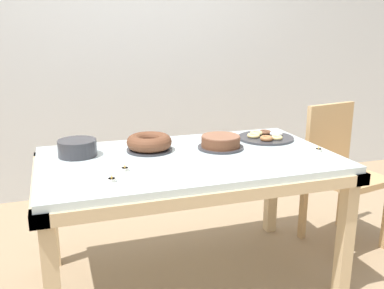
{
  "coord_description": "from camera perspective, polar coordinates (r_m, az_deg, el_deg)",
  "views": [
    {
      "loc": [
        -0.69,
        -2.13,
        1.43
      ],
      "look_at": [
        0.02,
        0.02,
        0.81
      ],
      "focal_mm": 40.0,
      "sensor_mm": 36.0,
      "label": 1
    }
  ],
  "objects": [
    {
      "name": "tealight_centre",
      "position": [
        2.12,
        -8.94,
        -3.22
      ],
      "size": [
        0.04,
        0.04,
        0.04
      ],
      "color": "silver",
      "rests_on": "dining_table"
    },
    {
      "name": "ground_plane",
      "position": [
        2.66,
        -0.38,
        -17.34
      ],
      "size": [
        12.0,
        12.0,
        0.0
      ],
      "primitive_type": "plane",
      "color": "#997F60"
    },
    {
      "name": "cake_chocolate_round",
      "position": [
        2.48,
        3.84,
        0.28
      ],
      "size": [
        0.27,
        0.27,
        0.08
      ],
      "color": "#333338",
      "rests_on": "dining_table"
    },
    {
      "name": "plate_stack",
      "position": [
        2.41,
        -15.03,
        -0.45
      ],
      "size": [
        0.21,
        0.21,
        0.09
      ],
      "color": "#333338",
      "rests_on": "dining_table"
    },
    {
      "name": "chair",
      "position": [
        3.05,
        19.06,
        -2.89
      ],
      "size": [
        0.49,
        0.49,
        0.94
      ],
      "color": "tan",
      "rests_on": "ground"
    },
    {
      "name": "tealight_right_edge",
      "position": [
        1.99,
        -10.64,
        -4.6
      ],
      "size": [
        0.04,
        0.04,
        0.04
      ],
      "color": "silver",
      "rests_on": "dining_table"
    },
    {
      "name": "cake_golden_bundt",
      "position": [
        2.44,
        -5.72,
        0.21
      ],
      "size": [
        0.26,
        0.26,
        0.09
      ],
      "color": "#333338",
      "rests_on": "dining_table"
    },
    {
      "name": "wall_back",
      "position": [
        3.8,
        -8.09,
        13.15
      ],
      "size": [
        8.0,
        0.1,
        2.6
      ],
      "primitive_type": "cube",
      "color": "silver",
      "rests_on": "ground"
    },
    {
      "name": "pastry_platter",
      "position": [
        2.74,
        9.77,
        1.01
      ],
      "size": [
        0.35,
        0.35,
        0.04
      ],
      "color": "#333338",
      "rests_on": "dining_table"
    },
    {
      "name": "tealight_near_cakes",
      "position": [
        2.53,
        16.52,
        -0.68
      ],
      "size": [
        0.04,
        0.04,
        0.04
      ],
      "color": "silver",
      "rests_on": "dining_table"
    },
    {
      "name": "dining_table",
      "position": [
        2.37,
        -0.41,
        -3.64
      ],
      "size": [
        1.63,
        0.95,
        0.75
      ],
      "color": "silver",
      "rests_on": "ground"
    }
  ]
}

